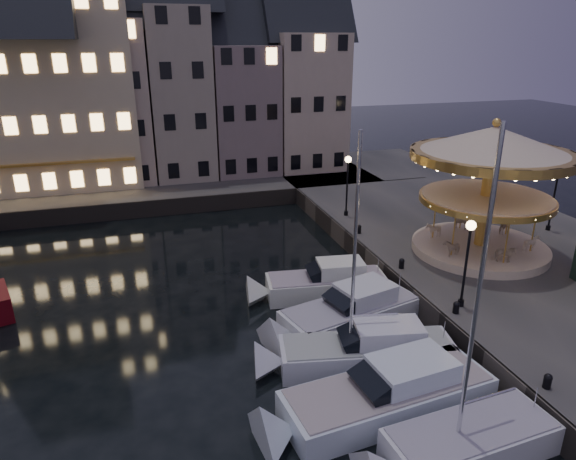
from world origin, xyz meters
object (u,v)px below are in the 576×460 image
object	(u,v)px
streetlamp_b	(468,252)
streetlamp_d	(555,189)
bollard_a	(548,380)
motorboat_c	(357,353)
motorboat_b	(379,399)
motorboat_e	(318,285)
bollard_b	(456,307)
bollard_c	(402,263)
carousel	(491,166)
streetlamp_c	(347,177)
bollard_d	(359,229)
motorboat_a	(456,447)
motorboat_d	(344,316)

from	to	relation	value
streetlamp_b	streetlamp_d	distance (m)	13.29
bollard_a	motorboat_c	bearing A→B (deg)	137.11
streetlamp_b	motorboat_c	distance (m)	6.74
bollard_a	motorboat_c	size ratio (longest dim) A/B	0.05
motorboat_b	motorboat_e	world-z (taller)	same
motorboat_c	motorboat_e	xyz separation A→B (m)	(0.62, 6.35, -0.04)
bollard_b	bollard_c	xyz separation A→B (m)	(0.00, 5.00, 0.00)
carousel	streetlamp_c	bearing A→B (deg)	120.28
streetlamp_c	motorboat_c	size ratio (longest dim) A/B	0.38
streetlamp_d	bollard_d	xyz separation A→B (m)	(-11.90, 3.00, -2.41)
streetlamp_c	carousel	size ratio (longest dim) A/B	0.48
carousel	streetlamp_d	bearing A→B (deg)	15.12
bollard_d	motorboat_c	world-z (taller)	motorboat_c
streetlamp_d	motorboat_a	distance (m)	21.47
streetlamp_d	bollard_c	xyz separation A→B (m)	(-11.90, -2.50, -2.41)
bollard_b	motorboat_b	size ratio (longest dim) A/B	0.06
streetlamp_c	bollard_a	size ratio (longest dim) A/B	7.32
bollard_b	motorboat_b	world-z (taller)	motorboat_b
motorboat_d	streetlamp_d	bearing A→B (deg)	17.69
motorboat_c	motorboat_d	bearing A→B (deg)	77.42
motorboat_b	streetlamp_b	bearing A→B (deg)	33.68
streetlamp_d	motorboat_c	bearing A→B (deg)	-154.15
streetlamp_d	bollard_a	size ratio (longest dim) A/B	7.32
bollard_b	bollard_d	world-z (taller)	same
streetlamp_b	motorboat_d	xyz separation A→B (m)	(-5.04, 1.79, -3.38)
bollard_a	motorboat_d	xyz separation A→B (m)	(-4.44, 7.79, -0.96)
bollard_d	motorboat_a	bearing A→B (deg)	-103.82
bollard_d	motorboat_a	world-z (taller)	motorboat_a
motorboat_b	bollard_c	bearing A→B (deg)	57.22
streetlamp_b	carousel	size ratio (longest dim) A/B	0.48
bollard_d	motorboat_a	xyz separation A→B (m)	(-4.14, -16.84, -1.07)
bollard_a	bollard_b	distance (m)	5.50
bollard_d	motorboat_c	size ratio (longest dim) A/B	0.05
bollard_b	motorboat_a	size ratio (longest dim) A/B	0.05
streetlamp_c	bollard_b	distance (m)	14.22
streetlamp_b	bollard_c	world-z (taller)	streetlamp_b
motorboat_d	motorboat_b	bearing A→B (deg)	-100.48
bollard_c	motorboat_d	size ratio (longest dim) A/B	0.07
streetlamp_c	bollard_c	world-z (taller)	streetlamp_c
bollard_c	motorboat_e	size ratio (longest dim) A/B	0.08
streetlamp_b	motorboat_e	xyz separation A→B (m)	(-5.10, 5.10, -3.38)
bollard_b	bollard_d	size ratio (longest dim) A/B	1.00
streetlamp_c	bollard_c	distance (m)	9.34
streetlamp_d	carousel	size ratio (longest dim) A/B	0.48
streetlamp_d	motorboat_e	bearing A→B (deg)	-173.41
streetlamp_b	motorboat_e	bearing A→B (deg)	134.96
motorboat_d	carousel	xyz separation A→B (m)	(9.86, 3.46, 5.68)
bollard_b	bollard_c	distance (m)	5.00
motorboat_e	carousel	distance (m)	11.43
motorboat_b	carousel	size ratio (longest dim) A/B	1.03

